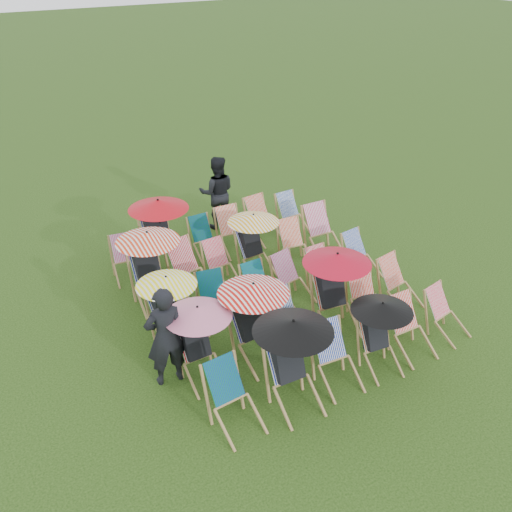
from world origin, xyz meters
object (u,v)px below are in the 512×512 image
deckchair_5 (448,314)px  person_left (165,337)px  person_rear (217,193)px  deckchair_0 (234,400)px  deckchair_29 (293,214)px

deckchair_5 → person_left: person_left is taller
person_left → person_rear: (3.12, 4.37, 0.02)m
deckchair_0 → person_rear: person_rear is taller
deckchair_29 → person_rear: bearing=139.5°
deckchair_0 → person_left: (-0.44, 1.33, 0.38)m
deckchair_5 → person_rear: size_ratio=0.49×
person_rear → deckchair_29: bearing=165.8°
deckchair_5 → person_left: bearing=153.1°
deckchair_29 → person_rear: (-1.39, 1.09, 0.44)m
deckchair_0 → deckchair_29: deckchair_0 is taller
deckchair_0 → person_rear: (2.68, 5.69, 0.40)m
deckchair_0 → deckchair_5: deckchair_0 is taller
deckchair_5 → deckchair_0: bearing=169.2°
deckchair_5 → deckchair_29: (-0.09, 4.61, 0.02)m
deckchair_0 → deckchair_5: 4.15m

